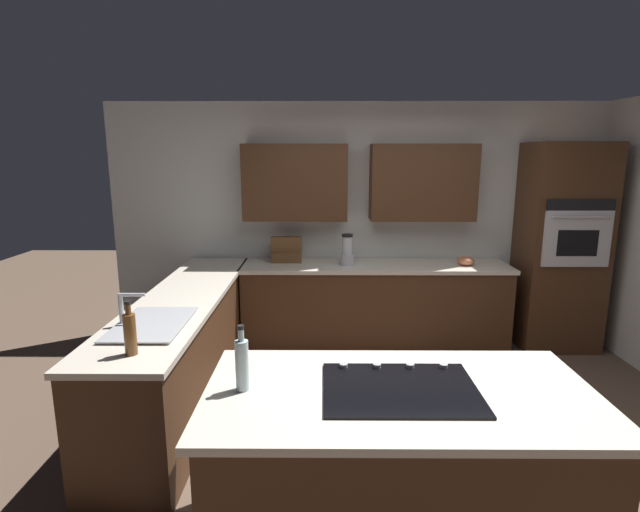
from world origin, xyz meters
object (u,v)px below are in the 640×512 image
(sink_unit, at_px, (150,323))
(spice_rack, at_px, (286,250))
(wall_oven, at_px, (561,247))
(dish_soap_bottle, at_px, (130,333))
(mixing_bowl, at_px, (466,261))
(blender, at_px, (347,252))
(oil_bottle, at_px, (242,364))
(cooktop, at_px, (400,388))

(sink_unit, height_order, spice_rack, spice_rack)
(wall_oven, relative_size, dish_soap_bottle, 6.69)
(sink_unit, bearing_deg, dish_soap_bottle, 96.95)
(sink_unit, xyz_separation_m, mixing_bowl, (-2.68, -1.86, 0.03))
(blender, relative_size, dish_soap_bottle, 1.02)
(blender, xyz_separation_m, dish_soap_bottle, (1.37, 2.34, -0.01))
(wall_oven, height_order, oil_bottle, wall_oven)
(cooktop, bearing_deg, oil_bottle, 0.57)
(mixing_bowl, bearing_deg, wall_oven, -177.99)
(cooktop, distance_m, dish_soap_bottle, 1.56)
(wall_oven, xyz_separation_m, cooktop, (2.12, 2.80, -0.18))
(cooktop, distance_m, spice_rack, 2.99)
(wall_oven, height_order, cooktop, wall_oven)
(blender, bearing_deg, wall_oven, -179.11)
(spice_rack, bearing_deg, cooktop, 105.13)
(cooktop, xyz_separation_m, spice_rack, (0.78, -2.88, 0.13))
(cooktop, bearing_deg, blender, -87.32)
(spice_rack, bearing_deg, blender, 169.64)
(cooktop, xyz_separation_m, mixing_bowl, (-1.12, -2.76, 0.04))
(dish_soap_bottle, bearing_deg, sink_unit, -83.05)
(wall_oven, height_order, blender, wall_oven)
(wall_oven, distance_m, cooktop, 3.52)
(blender, bearing_deg, oil_bottle, 76.80)
(wall_oven, distance_m, spice_rack, 2.90)
(mixing_bowl, height_order, dish_soap_bottle, dish_soap_bottle)
(dish_soap_bottle, bearing_deg, spice_rack, -106.31)
(blender, bearing_deg, spice_rack, -10.36)
(sink_unit, bearing_deg, mixing_bowl, -145.19)
(spice_rack, relative_size, oil_bottle, 0.97)
(cooktop, xyz_separation_m, oil_bottle, (0.78, 0.01, 0.13))
(wall_oven, relative_size, sink_unit, 3.10)
(blender, height_order, dish_soap_bottle, blender)
(wall_oven, distance_m, blender, 2.25)
(wall_oven, bearing_deg, spice_rack, -1.66)
(oil_bottle, bearing_deg, blender, -103.20)
(spice_rack, bearing_deg, oil_bottle, 90.00)
(mixing_bowl, xyz_separation_m, oil_bottle, (1.90, 2.77, 0.09))
(sink_unit, bearing_deg, cooktop, 149.96)
(sink_unit, distance_m, blender, 2.35)
(oil_bottle, bearing_deg, cooktop, -179.43)
(mixing_bowl, xyz_separation_m, spice_rack, (1.90, -0.12, 0.09))
(cooktop, distance_m, oil_bottle, 0.79)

